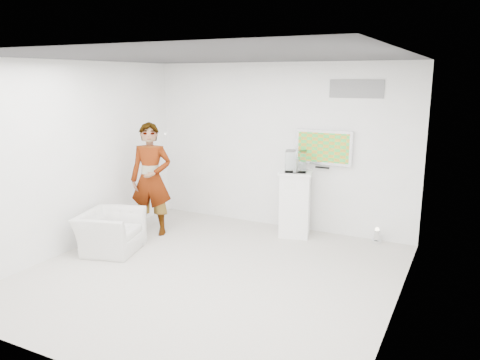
{
  "coord_description": "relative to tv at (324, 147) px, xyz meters",
  "views": [
    {
      "loc": [
        3.17,
        -5.37,
        2.75
      ],
      "look_at": [
        0.16,
        0.6,
        1.27
      ],
      "focal_mm": 35.0,
      "sensor_mm": 36.0,
      "label": 1
    }
  ],
  "objects": [
    {
      "name": "tv",
      "position": [
        0.0,
        0.0,
        0.0
      ],
      "size": [
        1.0,
        0.08,
        0.6
      ],
      "primitive_type": "cube",
      "color": "silver",
      "rests_on": "room"
    },
    {
      "name": "armchair",
      "position": [
        -2.75,
        -2.39,
        -1.23
      ],
      "size": [
        1.09,
        1.18,
        0.64
      ],
      "primitive_type": "imported",
      "rotation": [
        0.0,
        0.0,
        1.84
      ],
      "color": "silver",
      "rests_on": "room"
    },
    {
      "name": "console",
      "position": [
        -0.38,
        -0.34,
        -0.29
      ],
      "size": [
        0.06,
        0.17,
        0.23
      ],
      "primitive_type": "cube",
      "rotation": [
        0.0,
        0.0,
        0.07
      ],
      "color": "white",
      "rests_on": "pedestal"
    },
    {
      "name": "logo_decal",
      "position": [
        0.5,
        0.04,
        1.0
      ],
      "size": [
        0.9,
        0.02,
        0.3
      ],
      "primitive_type": "cube",
      "color": "slate",
      "rests_on": "room"
    },
    {
      "name": "pedestal",
      "position": [
        -0.38,
        -0.34,
        -0.98
      ],
      "size": [
        0.68,
        0.68,
        1.15
      ],
      "primitive_type": "cube",
      "rotation": [
        0.0,
        0.0,
        0.25
      ],
      "color": "white",
      "rests_on": "room"
    },
    {
      "name": "wii_remote",
      "position": [
        -2.49,
        -1.17,
        0.23
      ],
      "size": [
        0.1,
        0.15,
        0.04
      ],
      "primitive_type": "cube",
      "rotation": [
        0.0,
        0.0,
        0.5
      ],
      "color": "white",
      "rests_on": "person"
    },
    {
      "name": "floor_uplight",
      "position": [
        1.01,
        -0.11,
        -1.42
      ],
      "size": [
        0.21,
        0.21,
        0.26
      ],
      "primitive_type": "cylinder",
      "rotation": [
        0.0,
        0.0,
        0.36
      ],
      "color": "white",
      "rests_on": "room"
    },
    {
      "name": "room",
      "position": [
        -0.85,
        -2.45,
        -0.05
      ],
      "size": [
        5.01,
        5.01,
        3.0
      ],
      "color": "beige",
      "rests_on": "ground"
    },
    {
      "name": "person",
      "position": [
        -2.67,
        -1.4,
        -0.56
      ],
      "size": [
        0.85,
        0.71,
        1.98
      ],
      "primitive_type": "imported",
      "rotation": [
        0.0,
        0.0,
        0.37
      ],
      "color": "silver",
      "rests_on": "room"
    },
    {
      "name": "vitrine",
      "position": [
        -0.38,
        -0.34,
        -0.22
      ],
      "size": [
        0.45,
        0.45,
        0.36
      ],
      "primitive_type": "cube",
      "rotation": [
        0.0,
        0.0,
        0.3
      ],
      "color": "white",
      "rests_on": "pedestal"
    }
  ]
}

